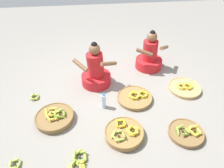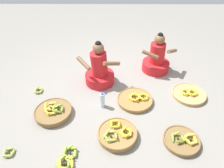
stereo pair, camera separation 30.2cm
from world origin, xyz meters
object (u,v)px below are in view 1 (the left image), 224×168
vendor_woman_front (96,71)px  loose_bananas_mid_left (78,164)px  banana_basket_mid_right (186,133)px  banana_basket_back_right (55,117)px  banana_basket_back_left (124,133)px  loose_bananas_front_left (34,97)px  vendor_woman_behind (150,56)px  loose_bananas_near_vendor (15,164)px  banana_basket_front_center (185,88)px  water_bottle (104,101)px  banana_basket_back_center (135,97)px

vendor_woman_front → loose_bananas_mid_left: bearing=-101.6°
banana_basket_mid_right → banana_basket_back_right: bearing=164.8°
vendor_woman_front → banana_basket_back_left: bearing=-76.0°
banana_basket_back_right → loose_bananas_front_left: 0.65m
vendor_woman_front → banana_basket_mid_right: bearing=-48.5°
vendor_woman_behind → vendor_woman_front: bearing=-159.4°
banana_basket_back_right → loose_bananas_near_vendor: size_ratio=3.94×
banana_basket_front_center → loose_bananas_mid_left: 2.19m
banana_basket_mid_right → water_bottle: size_ratio=1.72×
banana_basket_front_center → banana_basket_mid_right: size_ratio=1.16×
banana_basket_back_center → loose_bananas_mid_left: (-0.92, -1.05, -0.01)m
vendor_woman_behind → banana_basket_mid_right: bearing=-87.8°
banana_basket_mid_right → water_bottle: water_bottle is taller
water_bottle → banana_basket_back_center: bearing=12.3°
vendor_woman_front → water_bottle: size_ratio=2.94×
banana_basket_back_center → loose_bananas_near_vendor: (-1.66, -0.96, -0.01)m
banana_basket_mid_right → loose_bananas_front_left: banana_basket_mid_right is taller
loose_bananas_front_left → banana_basket_back_right: bearing=-53.2°
banana_basket_front_center → banana_basket_back_center: banana_basket_back_center is taller
banana_basket_back_center → loose_bananas_mid_left: bearing=-131.2°
banana_basket_mid_right → vendor_woman_front: bearing=131.5°
banana_basket_mid_right → loose_bananas_mid_left: 1.49m
banana_basket_mid_right → loose_bananas_near_vendor: 2.21m
banana_basket_back_right → loose_bananas_near_vendor: bearing=-120.9°
loose_bananas_front_left → loose_bananas_near_vendor: 1.19m
banana_basket_front_center → water_bottle: bearing=-169.8°
loose_bananas_front_left → banana_basket_mid_right: bearing=-24.7°
vendor_woman_front → banana_basket_front_center: 1.58m
vendor_woman_front → loose_bananas_near_vendor: 1.83m
banana_basket_back_center → loose_bananas_near_vendor: banana_basket_back_center is taller
banana_basket_back_right → loose_bananas_front_left: size_ratio=3.07×
vendor_woman_behind → water_bottle: size_ratio=2.81×
banana_basket_front_center → banana_basket_back_left: bearing=-145.3°
banana_basket_mid_right → loose_bananas_front_left: bearing=155.3°
vendor_woman_behind → loose_bananas_mid_left: 2.42m
banana_basket_back_right → banana_basket_front_center: size_ratio=1.00×
banana_basket_back_center → loose_bananas_front_left: bearing=172.1°
loose_bananas_mid_left → loose_bananas_near_vendor: 0.75m
loose_bananas_near_vendor → water_bottle: (1.14, 0.85, 0.10)m
vendor_woman_behind → banana_basket_back_center: 1.05m
banana_basket_back_center → loose_bananas_mid_left: size_ratio=1.59×
banana_basket_back_center → loose_bananas_front_left: 1.66m
loose_bananas_near_vendor → banana_basket_mid_right: bearing=4.8°
banana_basket_front_center → loose_bananas_front_left: (-2.57, 0.08, -0.01)m
vendor_woman_behind → loose_bananas_front_left: size_ratio=4.30×
loose_bananas_near_vendor → banana_basket_back_right: bearing=59.1°
banana_basket_back_center → banana_basket_mid_right: size_ratio=1.20×
vendor_woman_behind → banana_basket_back_right: (-1.74, -1.21, -0.20)m
banana_basket_mid_right → vendor_woman_behind: bearing=92.2°
loose_bananas_front_left → loose_bananas_near_vendor: size_ratio=1.28×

